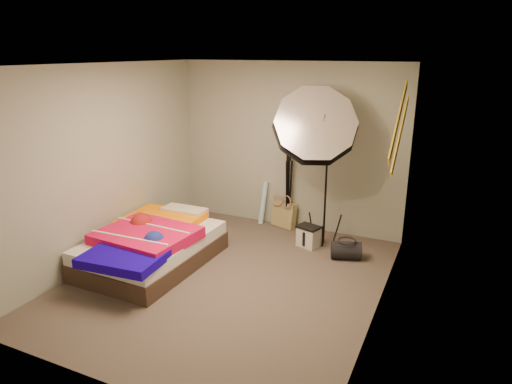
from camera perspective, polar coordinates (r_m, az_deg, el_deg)
The scene contains 15 objects.
floor at distance 5.60m, azimuth -3.56°, elevation -10.87°, with size 4.00×4.00×0.00m, color brown.
ceiling at distance 4.94m, azimuth -4.12°, elevation 15.61°, with size 4.00×4.00×0.00m, color silver.
wall_back at distance 6.90m, azimuth 4.13°, elevation 5.64°, with size 3.50×3.50×0.00m, color gray.
wall_front at distance 3.61m, azimuth -19.20°, elevation -6.45°, with size 3.50×3.50×0.00m, color gray.
wall_left at distance 6.14m, azimuth -18.36°, elevation 3.31°, with size 4.00×4.00×0.00m, color gray.
wall_right at distance 4.59m, azimuth 15.76°, elevation -1.02°, with size 4.00×4.00×0.00m, color gray.
tote_bag at distance 7.11m, azimuth 3.53°, elevation -2.84°, with size 0.39×0.12×0.39m, color tan.
wrapping_roll at distance 7.19m, azimuth 0.92°, elevation -1.36°, with size 0.08×0.08×0.68m, color #59A6D2.
camera_case at distance 6.45m, azimuth 6.55°, elevation -5.62°, with size 0.28×0.20×0.28m, color beige.
duffel_bag at distance 6.17m, azimuth 11.20°, elevation -7.17°, with size 0.24×0.24×0.39m, color black.
wall_stripe_upper at distance 5.02m, azimuth 17.35°, elevation 8.60°, with size 0.02×1.10×0.10m, color gold.
wall_stripe_lower at distance 5.30m, azimuth 17.54°, elevation 6.81°, with size 0.02×1.10×0.10m, color gold.
bed at distance 6.01m, azimuth -12.93°, elevation -6.49°, with size 1.28×1.96×0.52m.
photo_umbrella at distance 6.03m, azimuth 7.37°, elevation 7.98°, with size 1.21×1.14×2.34m.
camera_tripod at distance 6.92m, azimuth 4.05°, elevation 0.77°, with size 0.08×0.08×1.18m.
Camera 1 is at (2.37, -4.33, 2.65)m, focal length 32.00 mm.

